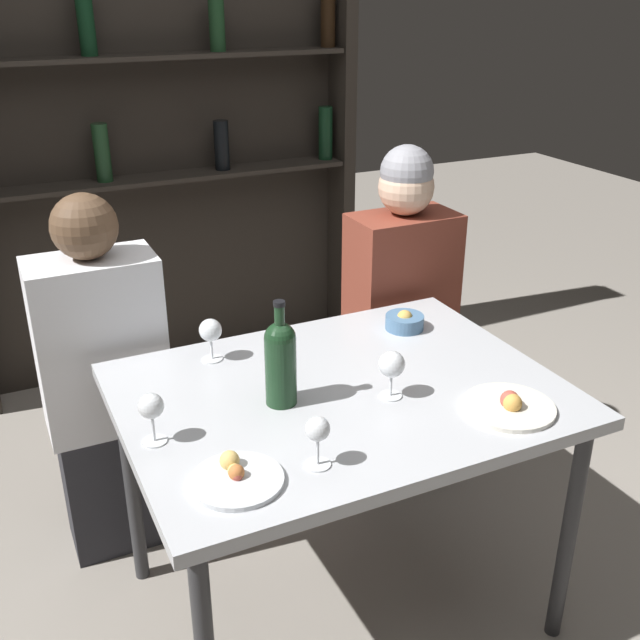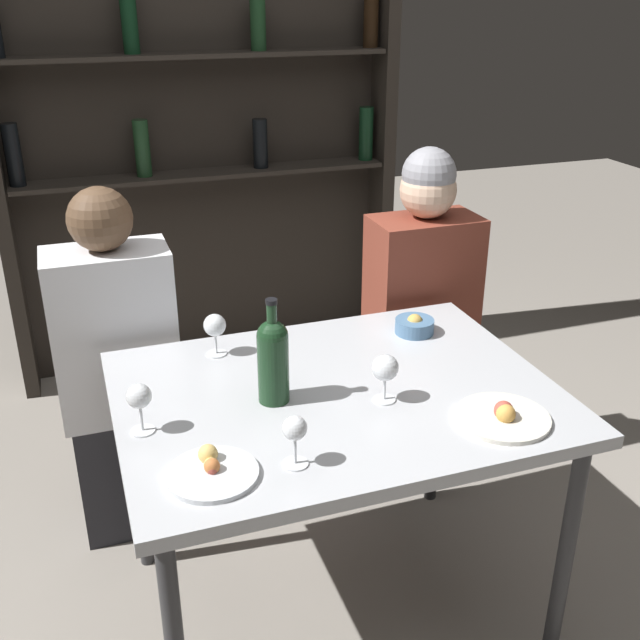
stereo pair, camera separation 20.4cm
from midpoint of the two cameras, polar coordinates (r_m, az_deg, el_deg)
ground_plane at (r=2.46m, az=3.60°, el=-20.81°), size 10.00×10.00×0.00m
dining_table at (r=2.03m, az=4.11°, el=-7.10°), size 1.15×0.87×0.75m
wine_rack_wall at (r=3.48m, az=-7.46°, el=14.28°), size 1.81×0.21×2.24m
wine_bottle at (r=1.89m, az=-0.53°, el=-2.93°), size 0.08×0.08×0.28m
wine_glass_0 at (r=1.92m, az=8.04°, el=-3.81°), size 0.07×0.07×0.13m
wine_glass_1 at (r=1.66m, az=1.61°, el=-8.55°), size 0.06×0.06×0.12m
wine_glass_2 at (r=1.81m, az=-10.50°, el=-5.99°), size 0.06×0.06×0.13m
wine_glass_3 at (r=2.15m, az=-5.35°, el=-0.57°), size 0.07×0.07×0.13m
food_plate_0 at (r=1.94m, az=16.75°, el=-7.11°), size 0.24×0.24×0.05m
food_plate_1 at (r=1.68m, az=-4.78°, el=-11.44°), size 0.21×0.21×0.05m
snack_bowl at (r=2.34m, az=9.71°, el=-0.47°), size 0.12×0.12×0.06m
seated_person_left at (r=2.49m, az=-12.75°, el=-4.52°), size 0.38×0.22×1.20m
seated_person_right at (r=2.77m, az=9.73°, el=-0.33°), size 0.38×0.22×1.25m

